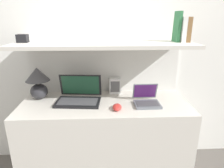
# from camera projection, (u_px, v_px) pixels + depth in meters

# --- Properties ---
(wall_back) EXTENTS (6.00, 0.05, 2.40)m
(wall_back) POSITION_uv_depth(u_px,v_px,m) (104.00, 46.00, 1.92)
(wall_back) COLOR white
(wall_back) RESTS_ON ground_plane
(desk) EXTENTS (1.44, 0.58, 0.76)m
(desk) POSITION_uv_depth(u_px,v_px,m) (105.00, 140.00, 1.84)
(desk) COLOR silver
(desk) RESTS_ON ground_plane
(back_riser) EXTENTS (1.44, 0.04, 1.24)m
(back_riser) POSITION_uv_depth(u_px,v_px,m) (105.00, 103.00, 2.06)
(back_riser) COLOR white
(back_riser) RESTS_ON ground_plane
(shelf) EXTENTS (1.44, 0.52, 0.03)m
(shelf) POSITION_uv_depth(u_px,v_px,m) (104.00, 44.00, 1.64)
(shelf) COLOR silver
(shelf) RESTS_ON back_riser
(table_lamp) EXTENTS (0.21, 0.21, 0.29)m
(table_lamp) POSITION_uv_depth(u_px,v_px,m) (38.00, 81.00, 1.76)
(table_lamp) COLOR #2D2D33
(table_lamp) RESTS_ON desk
(laptop_large) EXTENTS (0.40, 0.31, 0.22)m
(laptop_large) POSITION_uv_depth(u_px,v_px,m) (79.00, 97.00, 1.73)
(laptop_large) COLOR black
(laptop_large) RESTS_ON desk
(laptop_small) EXTENTS (0.21, 0.22, 0.16)m
(laptop_small) POSITION_uv_depth(u_px,v_px,m) (147.00, 100.00, 1.69)
(laptop_small) COLOR slate
(laptop_small) RESTS_ON desk
(computer_mouse) EXTENTS (0.08, 0.12, 0.04)m
(computer_mouse) POSITION_uv_depth(u_px,v_px,m) (117.00, 107.00, 1.59)
(computer_mouse) COLOR red
(computer_mouse) RESTS_ON desk
(router_box) EXTENTS (0.11, 0.06, 0.15)m
(router_box) POSITION_uv_depth(u_px,v_px,m) (115.00, 86.00, 1.92)
(router_box) COLOR white
(router_box) RESTS_ON desk
(book_brown) EXTENTS (0.04, 0.14, 0.20)m
(book_brown) POSITION_uv_depth(u_px,v_px,m) (186.00, 29.00, 1.63)
(book_brown) COLOR brown
(book_brown) RESTS_ON shelf
(book_white) EXTENTS (0.03, 0.16, 0.20)m
(book_white) POSITION_uv_depth(u_px,v_px,m) (181.00, 29.00, 1.63)
(book_white) COLOR silver
(book_white) RESTS_ON shelf
(book_green) EXTENTS (0.03, 0.12, 0.24)m
(book_green) POSITION_uv_depth(u_px,v_px,m) (177.00, 27.00, 1.62)
(book_green) COLOR #2D7042
(book_green) RESTS_ON shelf
(shelf_gadget) EXTENTS (0.08, 0.07, 0.06)m
(shelf_gadget) POSITION_uv_depth(u_px,v_px,m) (23.00, 38.00, 1.59)
(shelf_gadget) COLOR black
(shelf_gadget) RESTS_ON shelf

